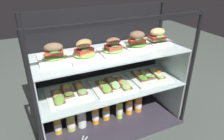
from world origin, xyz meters
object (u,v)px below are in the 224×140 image
plated_roll_sandwich_far_right (54,54)px  plated_roll_sandwich_mid_right (137,42)px  plated_roll_sandwich_near_left_corner (157,37)px  juice_bottle_back_left (57,125)px  plated_roll_sandwich_mid_left (113,48)px  juice_bottle_back_right (82,117)px  juice_bottle_near_post (138,102)px  open_sandwich_tray_mid_left (69,93)px  juice_bottle_back_center (95,114)px  open_sandwich_tray_far_right (148,75)px  juice_bottle_front_left_end (119,109)px  juice_bottle_front_second (71,122)px  open_sandwich_tray_near_left_corner (114,85)px  plated_roll_sandwich_far_left (84,52)px  juice_bottle_front_middle (129,106)px  juice_bottle_tucked_behind (106,109)px

plated_roll_sandwich_far_right → plated_roll_sandwich_mid_right: 0.61m
plated_roll_sandwich_near_left_corner → juice_bottle_back_left: 1.04m
plated_roll_sandwich_mid_right → plated_roll_sandwich_mid_left: bearing=-169.4°
juice_bottle_back_right → juice_bottle_near_post: juice_bottle_back_right is taller
plated_roll_sandwich_mid_left → open_sandwich_tray_mid_left: 0.45m
juice_bottle_back_right → plated_roll_sandwich_mid_right: bearing=-5.5°
plated_roll_sandwich_mid_right → juice_bottle_back_center: size_ratio=0.86×
open_sandwich_tray_far_right → juice_bottle_front_left_end: (-0.25, 0.03, -0.29)m
open_sandwich_tray_mid_left → open_sandwich_tray_far_right: open_sandwich_tray_far_right is taller
plated_roll_sandwich_near_left_corner → open_sandwich_tray_far_right: (-0.08, -0.03, -0.31)m
plated_roll_sandwich_mid_left → plated_roll_sandwich_mid_right: (0.21, 0.04, 0.01)m
plated_roll_sandwich_mid_right → juice_bottle_front_second: bearing=175.8°
plated_roll_sandwich_mid_right → plated_roll_sandwich_far_right: bearing=179.0°
plated_roll_sandwich_mid_left → juice_bottle_back_left: size_ratio=0.96×
plated_roll_sandwich_far_right → juice_bottle_back_center: size_ratio=0.87×
plated_roll_sandwich_mid_left → juice_bottle_back_center: plated_roll_sandwich_mid_left is taller
open_sandwich_tray_near_left_corner → juice_bottle_back_center: 0.32m
plated_roll_sandwich_near_left_corner → juice_bottle_front_left_end: bearing=-179.5°
open_sandwich_tray_far_right → juice_bottle_near_post: bearing=138.9°
plated_roll_sandwich_mid_left → juice_bottle_back_right: bearing=160.7°
juice_bottle_back_center → plated_roll_sandwich_far_left: bearing=-137.4°
plated_roll_sandwich_mid_right → juice_bottle_front_middle: size_ratio=1.01×
plated_roll_sandwich_mid_left → juice_bottle_near_post: (0.28, 0.07, -0.59)m
juice_bottle_front_left_end → plated_roll_sandwich_far_left: bearing=-168.6°
open_sandwich_tray_near_left_corner → juice_bottle_tucked_behind: size_ratio=1.20×
juice_bottle_back_left → juice_bottle_front_left_end: 0.52m
plated_roll_sandwich_far_left → juice_bottle_back_center: plated_roll_sandwich_far_left is taller
juice_bottle_front_second → juice_bottle_back_right: size_ratio=0.82×
plated_roll_sandwich_far_left → juice_bottle_near_post: 0.77m
juice_bottle_front_second → juice_bottle_tucked_behind: 0.31m
plated_roll_sandwich_far_right → juice_bottle_back_left: size_ratio=1.03×
juice_bottle_tucked_behind → juice_bottle_near_post: bearing=-2.5°
juice_bottle_back_right → juice_bottle_front_left_end: 0.33m
juice_bottle_back_center → juice_bottle_near_post: size_ratio=1.02×
plated_roll_sandwich_near_left_corner → juice_bottle_back_right: plated_roll_sandwich_near_left_corner is taller
plated_roll_sandwich_mid_right → juice_bottle_front_left_end: bearing=172.3°
plated_roll_sandwich_mid_left → plated_roll_sandwich_far_left: bearing=-179.4°
juice_bottle_near_post → plated_roll_sandwich_far_left: bearing=-171.3°
plated_roll_sandwich_mid_left → juice_bottle_front_middle: 0.63m
juice_bottle_front_second → juice_bottle_front_middle: juice_bottle_front_middle is taller
juice_bottle_back_left → juice_bottle_tucked_behind: (0.41, 0.00, 0.02)m
plated_roll_sandwich_near_left_corner → juice_bottle_back_left: size_ratio=0.84×
open_sandwich_tray_far_right → juice_bottle_back_left: size_ratio=1.52×
open_sandwich_tray_far_right → juice_bottle_back_right: (-0.58, 0.06, -0.28)m
open_sandwich_tray_mid_left → open_sandwich_tray_near_left_corner: (0.34, -0.03, -0.00)m
juice_bottle_front_second → juice_bottle_front_left_end: bearing=-3.2°
open_sandwich_tray_near_left_corner → juice_bottle_back_left: open_sandwich_tray_near_left_corner is taller
open_sandwich_tray_near_left_corner → juice_bottle_back_left: (-0.45, 0.08, -0.29)m
plated_roll_sandwich_mid_right → open_sandwich_tray_near_left_corner: (-0.20, -0.03, -0.31)m
juice_bottle_back_right → juice_bottle_front_middle: 0.43m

